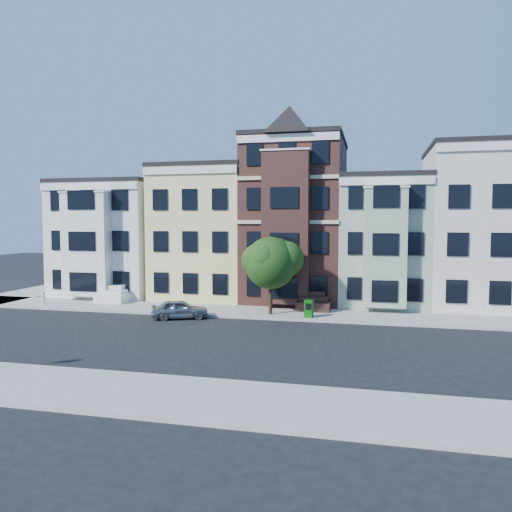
% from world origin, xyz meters
% --- Properties ---
extents(ground, '(120.00, 120.00, 0.00)m').
position_xyz_m(ground, '(0.00, 0.00, 0.00)').
color(ground, black).
extents(far_sidewalk, '(60.00, 4.00, 0.15)m').
position_xyz_m(far_sidewalk, '(0.00, 8.00, 0.07)').
color(far_sidewalk, '#9E9B93').
rests_on(far_sidewalk, ground).
extents(near_sidewalk, '(60.00, 4.00, 0.15)m').
position_xyz_m(near_sidewalk, '(0.00, -8.00, 0.07)').
color(near_sidewalk, '#9E9B93').
rests_on(near_sidewalk, ground).
extents(house_white, '(8.00, 9.00, 9.00)m').
position_xyz_m(house_white, '(-15.00, 14.50, 4.50)').
color(house_white, white).
rests_on(house_white, ground).
extents(house_yellow, '(7.00, 9.00, 10.00)m').
position_xyz_m(house_yellow, '(-7.00, 14.50, 5.00)').
color(house_yellow, '#F2E697').
rests_on(house_yellow, ground).
extents(house_brown, '(7.00, 9.00, 12.00)m').
position_xyz_m(house_brown, '(0.00, 14.50, 6.00)').
color(house_brown, '#371D18').
rests_on(house_brown, ground).
extents(house_green, '(6.00, 9.00, 9.00)m').
position_xyz_m(house_green, '(6.50, 14.50, 4.50)').
color(house_green, '#97A98E').
rests_on(house_green, ground).
extents(house_cream, '(8.00, 9.00, 11.00)m').
position_xyz_m(house_cream, '(13.50, 14.50, 5.50)').
color(house_cream, beige).
rests_on(house_cream, ground).
extents(street_tree, '(6.37, 6.37, 6.09)m').
position_xyz_m(street_tree, '(-0.55, 7.22, 3.19)').
color(street_tree, '#254D15').
rests_on(street_tree, far_sidewalk).
extents(parked_car, '(3.79, 2.70, 1.20)m').
position_xyz_m(parked_car, '(-5.90, 5.20, 0.60)').
color(parked_car, gray).
rests_on(parked_car, ground).
extents(newspaper_box, '(0.55, 0.50, 1.10)m').
position_xyz_m(newspaper_box, '(1.96, 6.69, 0.70)').
color(newspaper_box, '#0D560C').
rests_on(newspaper_box, far_sidewalk).
extents(fire_hydrant, '(0.34, 0.34, 0.76)m').
position_xyz_m(fire_hydrant, '(-17.00, 7.13, 0.53)').
color(fire_hydrant, white).
rests_on(fire_hydrant, far_sidewalk).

